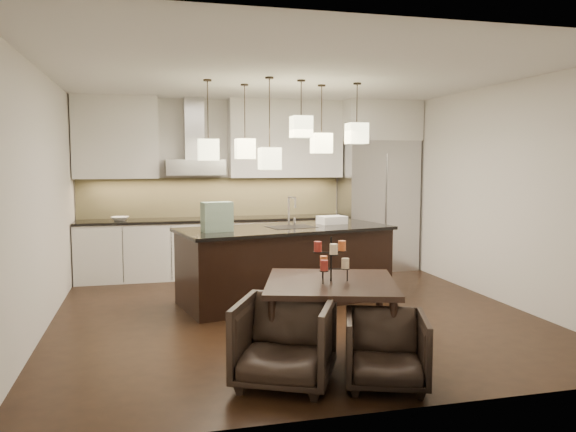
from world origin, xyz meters
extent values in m
cube|color=black|center=(0.00, 0.00, -0.01)|extent=(5.50, 5.50, 0.02)
cube|color=white|center=(0.00, 0.00, 2.81)|extent=(5.50, 5.50, 0.02)
cube|color=silver|center=(0.00, 2.76, 1.40)|extent=(5.50, 0.02, 2.80)
cube|color=silver|center=(0.00, -2.76, 1.40)|extent=(5.50, 0.02, 2.80)
cube|color=silver|center=(-2.76, 0.00, 1.40)|extent=(0.02, 5.50, 2.80)
cube|color=silver|center=(2.76, 0.00, 1.40)|extent=(0.02, 5.50, 2.80)
cube|color=#B7B7BA|center=(2.10, 2.38, 1.07)|extent=(1.20, 0.72, 2.15)
cube|color=silver|center=(2.10, 2.38, 2.47)|extent=(1.26, 0.72, 0.65)
cube|color=silver|center=(-0.62, 2.43, 0.44)|extent=(4.21, 0.62, 0.88)
cube|color=black|center=(-0.62, 2.43, 0.90)|extent=(4.21, 0.66, 0.04)
cube|color=#C7BC7E|center=(-0.62, 2.73, 1.24)|extent=(4.21, 0.02, 0.63)
cube|color=silver|center=(-2.10, 2.57, 2.17)|extent=(1.25, 0.35, 1.25)
cube|color=silver|center=(0.55, 2.57, 2.17)|extent=(1.85, 0.35, 1.25)
cube|color=#B7B7BA|center=(-0.93, 2.48, 1.72)|extent=(0.90, 0.52, 0.24)
cube|color=#B7B7BA|center=(-0.93, 2.59, 2.32)|extent=(0.30, 0.28, 0.96)
imported|color=silver|center=(-2.07, 2.38, 0.95)|extent=(0.30, 0.30, 0.06)
cube|color=black|center=(0.05, 0.58, 0.46)|extent=(2.79, 1.57, 0.93)
cube|color=black|center=(0.05, 0.58, 0.95)|extent=(2.89, 1.67, 0.04)
cube|color=#1D572C|center=(-0.85, 0.34, 1.15)|extent=(0.39, 0.26, 0.36)
cube|color=silver|center=(0.76, 0.81, 1.02)|extent=(0.40, 0.32, 0.11)
cylinder|color=beige|center=(0.11, -1.56, 0.87)|extent=(0.09, 0.09, 0.09)
cylinder|color=#D8642F|center=(-0.05, -1.39, 0.87)|extent=(0.09, 0.09, 0.09)
cylinder|color=maroon|center=(-0.11, -1.61, 0.87)|extent=(0.09, 0.09, 0.09)
cylinder|color=#D8642F|center=(0.11, -1.47, 1.03)|extent=(0.09, 0.09, 0.09)
cylinder|color=maroon|center=(-0.13, -1.46, 1.03)|extent=(0.09, 0.09, 0.09)
cylinder|color=beige|center=(-0.04, -1.64, 1.03)|extent=(0.09, 0.09, 0.09)
imported|color=black|center=(-0.60, -2.08, 0.35)|extent=(1.02, 1.03, 0.71)
imported|color=black|center=(0.19, -2.32, 0.30)|extent=(0.83, 0.84, 0.60)
cube|color=beige|center=(-0.92, 0.56, 1.95)|extent=(0.24, 0.24, 0.26)
cube|color=beige|center=(-0.41, 0.86, 1.97)|extent=(0.24, 0.24, 0.26)
cube|color=beige|center=(0.20, 0.32, 2.23)|extent=(0.24, 0.24, 0.26)
cube|color=beige|center=(0.57, 0.68, 2.05)|extent=(0.24, 0.24, 0.26)
cube|color=beige|center=(0.95, 0.40, 2.17)|extent=(0.24, 0.24, 0.26)
cube|color=beige|center=(-0.23, 0.19, 1.84)|extent=(0.24, 0.24, 0.26)
camera|label=1|loc=(-1.64, -6.38, 1.81)|focal=35.00mm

